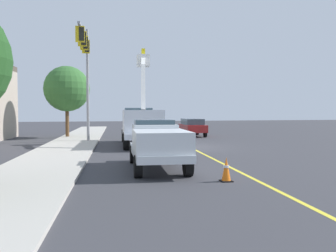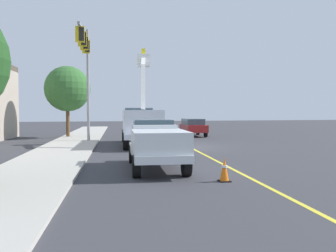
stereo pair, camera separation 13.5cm
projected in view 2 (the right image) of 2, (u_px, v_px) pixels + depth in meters
ground at (189, 147)px, 24.20m from camera, size 120.00×120.00×0.00m
sidewalk_far_side at (66, 148)px, 23.06m from camera, size 60.10×7.95×0.12m
lane_centre_stripe at (189, 147)px, 24.20m from camera, size 49.88×3.79×0.01m
utility_bucket_truck at (141, 123)px, 25.53m from camera, size 8.36×3.09×7.18m
service_pickup_truck at (156, 143)px, 15.08m from camera, size 5.74×2.51×2.06m
passing_minivan at (193, 126)px, 34.71m from camera, size 4.93×2.24×1.69m
traffic_cone_leading at (224, 170)px, 12.46m from camera, size 0.40×0.40×0.86m
traffic_cone_mid_front at (162, 136)px, 29.29m from camera, size 0.40×0.40×0.78m
traffic_signal_mast at (86, 59)px, 25.99m from camera, size 6.71×0.89×8.87m
street_tree_right at (67, 89)px, 32.36m from camera, size 4.13×4.13×6.53m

